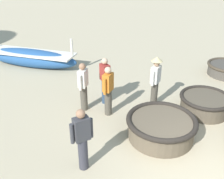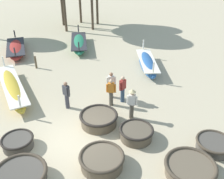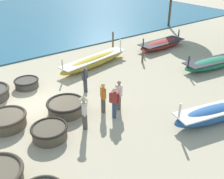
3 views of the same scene
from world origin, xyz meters
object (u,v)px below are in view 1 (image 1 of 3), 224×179
fisherman_by_coracle (83,86)px  coracle_upturned (161,127)px  fisherman_crouching (105,80)px  fisherman_standing_right (108,90)px  fisherman_with_hat (82,138)px  long_boat_red_hull (31,58)px  coracle_nearest (205,103)px  fisherman_hauling (155,78)px

fisherman_by_coracle → coracle_upturned: bearing=-120.0°
fisherman_crouching → fisherman_standing_right: same height
fisherman_by_coracle → fisherman_with_hat: size_ratio=1.00×
coracle_upturned → long_boat_red_hull: 7.00m
coracle_upturned → fisherman_crouching: bearing=42.6°
coracle_nearest → fisherman_hauling: (0.34, 1.53, 0.65)m
fisherman_hauling → fisherman_crouching: fisherman_hauling is taller
fisherman_crouching → fisherman_with_hat: (-3.02, 0.26, 0.00)m
fisherman_standing_right → fisherman_with_hat: size_ratio=1.00×
fisherman_hauling → fisherman_with_hat: (-2.96, 1.85, -0.12)m
fisherman_hauling → fisherman_crouching: size_ratio=1.06×
coracle_nearest → fisherman_hauling: bearing=77.6°
long_boat_red_hull → fisherman_hauling: size_ratio=2.66×
fisherman_hauling → fisherman_with_hat: fisherman_hauling is taller
fisherman_with_hat → fisherman_by_coracle: bearing=8.2°
fisherman_by_coracle → fisherman_with_hat: (-2.55, -0.37, 0.00)m
fisherman_by_coracle → long_boat_red_hull: bearing=39.5°
fisherman_crouching → fisherman_standing_right: bearing=-168.1°
fisherman_hauling → coracle_nearest: bearing=-102.4°
coracle_upturned → fisherman_by_coracle: bearing=60.0°
fisherman_crouching → fisherman_with_hat: size_ratio=1.00×
coracle_upturned → fisherman_crouching: 2.46m
coracle_nearest → fisherman_standing_right: size_ratio=1.00×
fisherman_crouching → fisherman_by_coracle: (-0.47, 0.63, 0.00)m
fisherman_by_coracle → fisherman_crouching: bearing=-53.3°
coracle_nearest → fisherman_standing_right: bearing=95.8°
long_boat_red_hull → coracle_nearest: bearing=-117.2°
coracle_nearest → fisherman_hauling: size_ratio=0.94×
coracle_nearest → fisherman_standing_right: fisherman_standing_right is taller
long_boat_red_hull → fisherman_hauling: (-3.06, -5.08, 0.55)m
fisherman_hauling → fisherman_with_hat: 3.49m
long_boat_red_hull → fisherman_by_coracle: bearing=-140.5°
fisherman_hauling → fisherman_with_hat: size_ratio=1.06×
fisherman_hauling → fisherman_by_coracle: 2.26m
long_boat_red_hull → fisherman_with_hat: 6.84m
coracle_upturned → fisherman_standing_right: 1.90m
fisherman_by_coracle → fisherman_with_hat: bearing=-171.8°
long_boat_red_hull → fisherman_crouching: size_ratio=2.83×
long_boat_red_hull → fisherman_standing_right: fisherman_standing_right is taller
fisherman_hauling → fisherman_crouching: bearing=87.7°
fisherman_standing_right → fisherman_with_hat: bearing=170.0°
coracle_nearest → fisherman_by_coracle: size_ratio=1.00×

